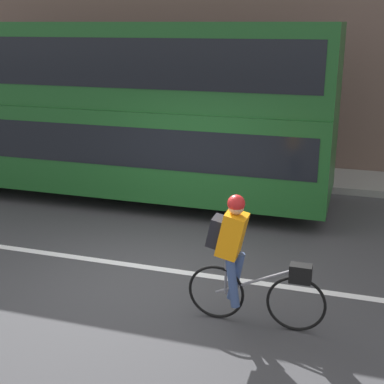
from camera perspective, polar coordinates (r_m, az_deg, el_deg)
name	(u,v)px	position (r m, az deg, el deg)	size (l,w,h in m)	color
ground_plane	(149,276)	(8.07, -4.66, -8.89)	(80.00, 80.00, 0.00)	#38383A
road_center_line	(155,268)	(8.28, -3.99, -8.12)	(50.00, 0.14, 0.01)	silver
sidewalk_curb	(236,172)	(13.20, 4.67, 2.13)	(60.00, 1.68, 0.16)	gray
building_facade	(248,33)	(13.70, 5.99, 16.51)	(60.00, 0.30, 6.70)	brown
bus	(105,102)	(11.42, -9.25, 9.47)	(9.38, 2.45, 3.61)	black
cyclist_on_bike	(242,256)	(6.54, 5.39, -6.86)	(1.72, 0.32, 1.67)	black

